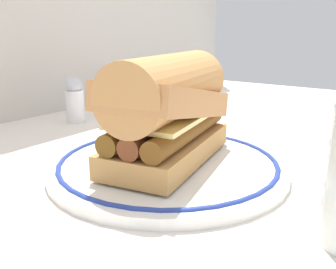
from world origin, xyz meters
TOP-DOWN VIEW (x-y plane):
  - ground_plane at (0.00, 0.00)m, footprint 1.50×1.50m
  - plate at (-0.02, 0.04)m, footprint 0.28×0.28m
  - sausage_sandwich at (-0.02, 0.04)m, footprint 0.20×0.12m
  - salt_shaker at (0.07, 0.32)m, footprint 0.03×0.03m

SIDE VIEW (x-z plane):
  - ground_plane at x=0.00m, z-range 0.00..0.00m
  - plate at x=-0.02m, z-range 0.00..0.02m
  - salt_shaker at x=0.07m, z-range 0.00..0.08m
  - sausage_sandwich at x=-0.02m, z-range 0.02..0.14m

